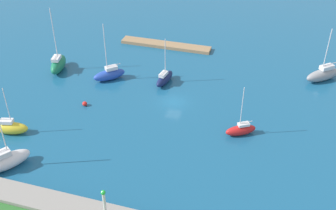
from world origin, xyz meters
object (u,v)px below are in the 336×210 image
Objects in this scene: sailboat_white_lone_south at (7,160)px; sailboat_blue_inner_mooring at (109,74)px; harbor_beacon at (104,201)px; sailboat_green_far_north at (58,64)px; sailboat_navy_by_breakwater at (165,78)px; mooring_buoy_red at (85,104)px; sailboat_yellow_east_end at (11,128)px; sailboat_red_off_beacon at (241,130)px; sailboat_gray_far_south at (323,74)px; pier_dock at (166,45)px.

sailboat_white_lone_south is 25.94m from sailboat_blue_inner_mooring.
harbor_beacon is 0.31× the size of sailboat_green_far_north.
sailboat_navy_by_breakwater is 15.07m from mooring_buoy_red.
mooring_buoy_red is (-10.06, 9.48, -0.97)m from sailboat_green_far_north.
mooring_buoy_red is (0.51, 9.13, -0.71)m from sailboat_blue_inner_mooring.
sailboat_blue_inner_mooring is at bearing 53.95° from sailboat_yellow_east_end.
mooring_buoy_red is at bearing -31.95° from sailboat_red_off_beacon.
sailboat_gray_far_south is 38.74m from sailboat_blue_inner_mooring.
sailboat_gray_far_south is at bearing -14.71° from sailboat_white_lone_south.
harbor_beacon is 0.34× the size of sailboat_blue_inner_mooring.
sailboat_navy_by_breakwater is at bearing 106.25° from pier_dock.
sailboat_red_off_beacon is (-25.32, 9.39, -0.23)m from sailboat_blue_inner_mooring.
pier_dock is 37.65m from sailboat_yellow_east_end.
sailboat_green_far_north is at bearing -52.80° from harbor_beacon.
sailboat_white_lone_south is 0.87× the size of sailboat_green_far_north.
sailboat_white_lone_south reaches higher than sailboat_red_off_beacon.
sailboat_green_far_north is at bearing 84.42° from sailboat_yellow_east_end.
harbor_beacon is 0.47× the size of sailboat_yellow_east_end.
harbor_beacon is at bearing 28.22° from sailboat_red_off_beacon.
mooring_buoy_red is (10.50, 10.79, -0.60)m from sailboat_navy_by_breakwater.
sailboat_gray_far_south is at bearing 170.58° from pier_dock.
sailboat_white_lone_south is 0.97× the size of sailboat_blue_inner_mooring.
sailboat_green_far_north reaches higher than harbor_beacon.
sailboat_navy_by_breakwater reaches higher than pier_dock.
sailboat_navy_by_breakwater is 0.78× the size of sailboat_blue_inner_mooring.
sailboat_red_off_beacon is 25.84m from mooring_buoy_red.
sailboat_yellow_east_end reaches higher than harbor_beacon.
pier_dock is 32.15m from sailboat_red_off_beacon.
sailboat_yellow_east_end is at bearing -7.28° from sailboat_gray_far_south.
sailboat_navy_by_breakwater is 28.72m from sailboat_gray_far_south.
pier_dock is at bearing -81.33° from harbor_beacon.
sailboat_gray_far_south is at bearing -61.84° from sailboat_navy_by_breakwater.
sailboat_red_off_beacon is (-33.00, -9.65, -0.18)m from sailboat_yellow_east_end.
harbor_beacon is 4.70× the size of mooring_buoy_red.
sailboat_navy_by_breakwater is 0.81× the size of sailboat_white_lone_south.
sailboat_gray_far_south is 42.69m from mooring_buoy_red.
sailboat_green_far_north is at bearing -28.54° from sailboat_gray_far_south.
sailboat_yellow_east_end is 34.38m from sailboat_red_off_beacon.
harbor_beacon is 24.71m from sailboat_red_off_beacon.
sailboat_white_lone_south is (16.56, -4.89, -2.45)m from harbor_beacon.
sailboat_yellow_east_end is 7.76m from sailboat_white_lone_south.
sailboat_navy_by_breakwater is at bearing 35.44° from sailboat_yellow_east_end.
sailboat_gray_far_south is 53.93m from sailboat_yellow_east_end.
sailboat_yellow_east_end reaches higher than mooring_buoy_red.
sailboat_yellow_east_end is at bearing 54.10° from mooring_buoy_red.
harbor_beacon is 0.45× the size of sailboat_red_off_beacon.
harbor_beacon is 38.89m from sailboat_green_far_north.
sailboat_green_far_north reaches higher than mooring_buoy_red.
sailboat_white_lone_south is at bearing -72.96° from sailboat_yellow_east_end.
sailboat_green_far_north reaches higher than pier_dock.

